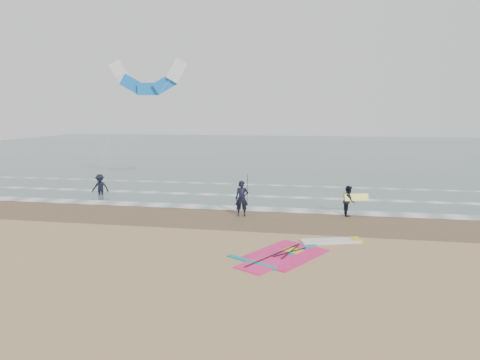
% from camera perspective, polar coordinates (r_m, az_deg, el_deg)
% --- Properties ---
extents(ground, '(120.00, 120.00, 0.00)m').
position_cam_1_polar(ground, '(16.83, -0.83, -10.12)').
color(ground, tan).
rests_on(ground, ground).
extents(sea_water, '(120.00, 80.00, 0.02)m').
position_cam_1_polar(sea_water, '(63.91, 7.60, 3.95)').
color(sea_water, '#47605E').
rests_on(sea_water, ground).
extents(wet_sand_band, '(120.00, 5.00, 0.01)m').
position_cam_1_polar(wet_sand_band, '(22.50, 2.16, -5.19)').
color(wet_sand_band, brown).
rests_on(wet_sand_band, ground).
extents(foam_waterline, '(120.00, 9.15, 0.02)m').
position_cam_1_polar(foam_waterline, '(26.79, 3.53, -2.84)').
color(foam_waterline, white).
rests_on(foam_waterline, ground).
extents(windsurf_rig, '(5.37, 5.09, 0.13)m').
position_cam_1_polar(windsurf_rig, '(17.50, 7.84, -9.34)').
color(windsurf_rig, white).
rests_on(windsurf_rig, ground).
extents(person_standing, '(0.76, 0.55, 1.92)m').
position_cam_1_polar(person_standing, '(22.89, 0.24, -2.48)').
color(person_standing, black).
rests_on(person_standing, ground).
extents(person_walking, '(0.67, 0.84, 1.63)m').
position_cam_1_polar(person_walking, '(23.77, 14.27, -2.69)').
color(person_walking, black).
rests_on(person_walking, ground).
extents(person_wading, '(1.23, 0.81, 1.78)m').
position_cam_1_polar(person_wading, '(30.18, -18.17, -0.28)').
color(person_wading, black).
rests_on(person_wading, ground).
extents(held_pole, '(0.17, 0.86, 1.82)m').
position_cam_1_polar(held_pole, '(22.75, 0.98, -1.40)').
color(held_pole, black).
rests_on(held_pole, ground).
extents(carried_kiteboard, '(1.30, 0.51, 0.39)m').
position_cam_1_polar(carried_kiteboard, '(23.66, 15.27, -2.24)').
color(carried_kiteboard, yellow).
rests_on(carried_kiteboard, ground).
extents(surf_kite, '(5.79, 3.63, 8.13)m').
position_cam_1_polar(surf_kite, '(31.90, -12.17, 12.88)').
color(surf_kite, white).
rests_on(surf_kite, ground).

